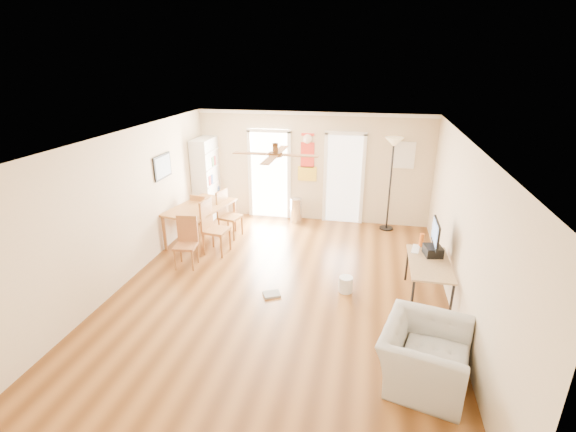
% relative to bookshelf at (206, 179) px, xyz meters
% --- Properties ---
extents(floor, '(7.00, 7.00, 0.00)m').
position_rel_bookshelf_xyz_m(floor, '(2.53, -3.10, -0.99)').
color(floor, brown).
rests_on(floor, ground).
extents(ceiling, '(5.50, 7.00, 0.00)m').
position_rel_bookshelf_xyz_m(ceiling, '(2.53, -3.10, 1.61)').
color(ceiling, silver).
rests_on(ceiling, floor).
extents(wall_back, '(5.50, 0.04, 2.60)m').
position_rel_bookshelf_xyz_m(wall_back, '(2.53, 0.40, 0.31)').
color(wall_back, beige).
rests_on(wall_back, floor).
extents(wall_front, '(5.50, 0.04, 2.60)m').
position_rel_bookshelf_xyz_m(wall_front, '(2.53, -6.60, 0.31)').
color(wall_front, beige).
rests_on(wall_front, floor).
extents(wall_left, '(0.04, 7.00, 2.60)m').
position_rel_bookshelf_xyz_m(wall_left, '(-0.22, -3.10, 0.31)').
color(wall_left, beige).
rests_on(wall_left, floor).
extents(wall_right, '(0.04, 7.00, 2.60)m').
position_rel_bookshelf_xyz_m(wall_right, '(5.28, -3.10, 0.31)').
color(wall_right, beige).
rests_on(wall_right, floor).
extents(crown_molding, '(5.50, 7.00, 0.08)m').
position_rel_bookshelf_xyz_m(crown_molding, '(2.53, -3.10, 1.57)').
color(crown_molding, white).
rests_on(crown_molding, wall_back).
extents(kitchen_doorway, '(0.90, 0.10, 2.10)m').
position_rel_bookshelf_xyz_m(kitchen_doorway, '(1.48, 0.39, 0.06)').
color(kitchen_doorway, white).
rests_on(kitchen_doorway, wall_back).
extents(bathroom_doorway, '(0.80, 0.10, 2.10)m').
position_rel_bookshelf_xyz_m(bathroom_doorway, '(3.28, 0.39, 0.06)').
color(bathroom_doorway, white).
rests_on(bathroom_doorway, wall_back).
extents(wall_decal, '(0.46, 0.03, 1.10)m').
position_rel_bookshelf_xyz_m(wall_decal, '(2.41, 0.38, 0.56)').
color(wall_decal, red).
rests_on(wall_decal, wall_back).
extents(ac_grille, '(0.50, 0.04, 0.60)m').
position_rel_bookshelf_xyz_m(ac_grille, '(4.58, 0.37, 0.71)').
color(ac_grille, white).
rests_on(ac_grille, wall_back).
extents(framed_poster, '(0.04, 0.66, 0.48)m').
position_rel_bookshelf_xyz_m(framed_poster, '(-0.19, -1.70, 0.71)').
color(framed_poster, black).
rests_on(framed_poster, wall_left).
extents(ceiling_fan, '(1.24, 1.24, 0.20)m').
position_rel_bookshelf_xyz_m(ceiling_fan, '(2.53, -3.40, 1.44)').
color(ceiling_fan, '#593819').
rests_on(ceiling_fan, ceiling).
extents(bookshelf, '(0.66, 0.97, 1.98)m').
position_rel_bookshelf_xyz_m(bookshelf, '(0.00, 0.00, 0.00)').
color(bookshelf, silver).
rests_on(bookshelf, floor).
extents(dining_table, '(1.23, 1.72, 0.78)m').
position_rel_bookshelf_xyz_m(dining_table, '(0.38, -1.35, -0.60)').
color(dining_table, '#945D2F').
rests_on(dining_table, floor).
extents(dining_chair_right_a, '(0.50, 0.50, 1.03)m').
position_rel_bookshelf_xyz_m(dining_chair_right_a, '(0.93, -1.02, -0.47)').
color(dining_chair_right_a, '#A06933').
rests_on(dining_chair_right_a, floor).
extents(dining_chair_right_b, '(0.50, 0.50, 1.10)m').
position_rel_bookshelf_xyz_m(dining_chair_right_b, '(0.93, -1.87, -0.44)').
color(dining_chair_right_b, '#AB6E37').
rests_on(dining_chair_right_b, floor).
extents(dining_chair_near, '(0.44, 0.44, 0.96)m').
position_rel_bookshelf_xyz_m(dining_chair_near, '(0.58, -2.57, -0.51)').
color(dining_chair_near, '#A26634').
rests_on(dining_chair_near, floor).
extents(dining_chair_far, '(0.41, 0.41, 0.90)m').
position_rel_bookshelf_xyz_m(dining_chair_far, '(0.22, -0.87, -0.54)').
color(dining_chair_far, olive).
rests_on(dining_chair_far, floor).
extents(trash_can, '(0.32, 0.32, 0.60)m').
position_rel_bookshelf_xyz_m(trash_can, '(2.19, 0.11, -0.69)').
color(trash_can, silver).
rests_on(trash_can, floor).
extents(torchiere_lamp, '(0.42, 0.42, 2.13)m').
position_rel_bookshelf_xyz_m(torchiere_lamp, '(4.34, 0.11, 0.08)').
color(torchiere_lamp, black).
rests_on(torchiere_lamp, floor).
extents(computer_desk, '(0.64, 1.27, 0.68)m').
position_rel_bookshelf_xyz_m(computer_desk, '(4.91, -2.87, -0.65)').
color(computer_desk, tan).
rests_on(computer_desk, floor).
extents(imac, '(0.12, 0.63, 0.58)m').
position_rel_bookshelf_xyz_m(imac, '(5.00, -2.55, -0.01)').
color(imac, black).
rests_on(imac, computer_desk).
extents(keyboard, '(0.18, 0.38, 0.01)m').
position_rel_bookshelf_xyz_m(keyboard, '(4.73, -2.41, -0.30)').
color(keyboard, silver).
rests_on(keyboard, computer_desk).
extents(printer, '(0.32, 0.36, 0.16)m').
position_rel_bookshelf_xyz_m(printer, '(4.98, -2.60, -0.23)').
color(printer, black).
rests_on(printer, computer_desk).
extents(orange_bottle, '(0.08, 0.08, 0.24)m').
position_rel_bookshelf_xyz_m(orange_bottle, '(4.83, -2.27, -0.19)').
color(orange_bottle, '#DA5C13').
rests_on(orange_bottle, computer_desk).
extents(wastebasket_a, '(0.24, 0.24, 0.27)m').
position_rel_bookshelf_xyz_m(wastebasket_a, '(3.61, -2.88, -0.85)').
color(wastebasket_a, silver).
rests_on(wastebasket_a, floor).
extents(wastebasket_b, '(0.28, 0.28, 0.30)m').
position_rel_bookshelf_xyz_m(wastebasket_b, '(4.50, -3.64, -0.84)').
color(wastebasket_b, silver).
rests_on(wastebasket_b, floor).
extents(floor_cloth, '(0.34, 0.32, 0.04)m').
position_rel_bookshelf_xyz_m(floor_cloth, '(2.41, -3.26, -0.97)').
color(floor_cloth, gray).
rests_on(floor_cloth, floor).
extents(armchair, '(1.23, 1.33, 0.73)m').
position_rel_bookshelf_xyz_m(armchair, '(4.68, -4.78, -0.62)').
color(armchair, '#A9A9A4').
rests_on(armchair, floor).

